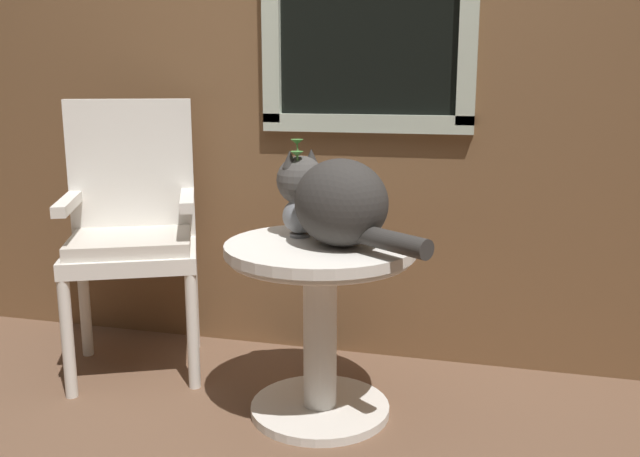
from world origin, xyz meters
name	(u,v)px	position (x,y,z in m)	size (l,w,h in m)	color
ground_plane	(259,429)	(0.00, 0.00, 0.00)	(6.00, 6.00, 0.00)	brown
back_wall	(318,34)	(0.01, 0.74, 1.31)	(4.00, 0.07, 2.60)	brown
wicker_side_table	(320,297)	(0.16, 0.17, 0.42)	(0.63, 0.63, 0.60)	silver
wicker_chair	(132,222)	(-0.65, 0.39, 0.59)	(0.63, 0.60, 1.06)	silver
cat	(336,200)	(0.22, 0.16, 0.75)	(0.57, 0.45, 0.30)	#33302D
pewter_vase_with_ivy	(300,210)	(0.07, 0.24, 0.70)	(0.12, 0.12, 0.33)	slate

